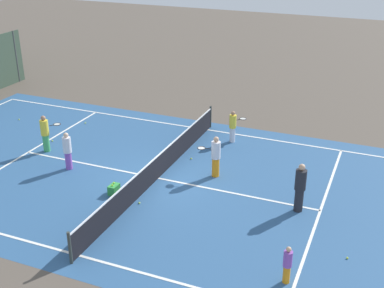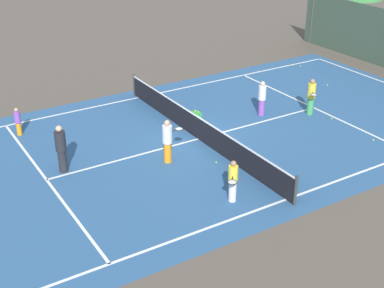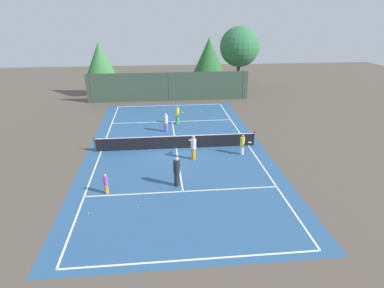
{
  "view_description": "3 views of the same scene",
  "coord_description": "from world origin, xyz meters",
  "px_view_note": "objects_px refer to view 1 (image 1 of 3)",
  "views": [
    {
      "loc": [
        -15.97,
        -8.1,
        9.44
      ],
      "look_at": [
        0.77,
        -1.15,
        1.38
      ],
      "focal_mm": 47.31,
      "sensor_mm": 36.0,
      "label": 1
    },
    {
      "loc": [
        16.92,
        -10.75,
        9.64
      ],
      "look_at": [
        1.5,
        -1.23,
        0.72
      ],
      "focal_mm": 50.55,
      "sensor_mm": 36.0,
      "label": 2
    },
    {
      "loc": [
        -1.18,
        -22.92,
        9.65
      ],
      "look_at": [
        1.07,
        -1.1,
        0.75
      ],
      "focal_mm": 31.16,
      "sensor_mm": 36.0,
      "label": 3
    }
  ],
  "objects_px": {
    "player_5": "(45,133)",
    "tennis_ball_2": "(85,123)",
    "tennis_ball_4": "(191,158)",
    "player_0": "(68,151)",
    "tennis_ball_0": "(52,141)",
    "player_2": "(287,264)",
    "player_4": "(233,126)",
    "tennis_ball_6": "(19,119)",
    "tennis_ball_9": "(347,258)",
    "tennis_ball_7": "(139,203)",
    "player_1": "(300,187)",
    "player_3": "(216,156)",
    "ball_crate": "(114,189)"
  },
  "relations": [
    {
      "from": "player_0",
      "to": "tennis_ball_0",
      "type": "distance_m",
      "value": 3.23
    },
    {
      "from": "player_5",
      "to": "tennis_ball_4",
      "type": "bearing_deg",
      "value": -74.94
    },
    {
      "from": "tennis_ball_4",
      "to": "player_4",
      "type": "bearing_deg",
      "value": -22.77
    },
    {
      "from": "player_5",
      "to": "tennis_ball_7",
      "type": "bearing_deg",
      "value": -112.72
    },
    {
      "from": "player_0",
      "to": "tennis_ball_7",
      "type": "bearing_deg",
      "value": -109.23
    },
    {
      "from": "tennis_ball_4",
      "to": "tennis_ball_0",
      "type": "bearing_deg",
      "value": 96.19
    },
    {
      "from": "tennis_ball_9",
      "to": "player_3",
      "type": "bearing_deg",
      "value": 57.44
    },
    {
      "from": "player_4",
      "to": "tennis_ball_2",
      "type": "bearing_deg",
      "value": 95.33
    },
    {
      "from": "player_3",
      "to": "tennis_ball_9",
      "type": "relative_size",
      "value": 25.98
    },
    {
      "from": "tennis_ball_4",
      "to": "tennis_ball_6",
      "type": "distance_m",
      "value": 10.02
    },
    {
      "from": "ball_crate",
      "to": "tennis_ball_0",
      "type": "distance_m",
      "value": 6.04
    },
    {
      "from": "tennis_ball_2",
      "to": "tennis_ball_9",
      "type": "xyz_separation_m",
      "value": [
        -6.41,
        -13.63,
        0.0
      ]
    },
    {
      "from": "player_0",
      "to": "tennis_ball_6",
      "type": "bearing_deg",
      "value": 57.18
    },
    {
      "from": "tennis_ball_0",
      "to": "tennis_ball_9",
      "type": "xyz_separation_m",
      "value": [
        -3.91,
        -13.78,
        0.0
      ]
    },
    {
      "from": "player_0",
      "to": "ball_crate",
      "type": "distance_m",
      "value": 3.06
    },
    {
      "from": "tennis_ball_4",
      "to": "tennis_ball_9",
      "type": "height_order",
      "value": "same"
    },
    {
      "from": "tennis_ball_0",
      "to": "tennis_ball_4",
      "type": "height_order",
      "value": "same"
    },
    {
      "from": "player_2",
      "to": "player_5",
      "type": "bearing_deg",
      "value": 68.2
    },
    {
      "from": "tennis_ball_0",
      "to": "tennis_ball_6",
      "type": "relative_size",
      "value": 1.0
    },
    {
      "from": "player_5",
      "to": "tennis_ball_2",
      "type": "xyz_separation_m",
      "value": [
        3.46,
        0.3,
        -0.83
      ]
    },
    {
      "from": "player_2",
      "to": "player_3",
      "type": "height_order",
      "value": "player_3"
    },
    {
      "from": "tennis_ball_4",
      "to": "tennis_ball_7",
      "type": "relative_size",
      "value": 1.0
    },
    {
      "from": "player_4",
      "to": "ball_crate",
      "type": "distance_m",
      "value": 6.88
    },
    {
      "from": "player_1",
      "to": "tennis_ball_7",
      "type": "height_order",
      "value": "player_1"
    },
    {
      "from": "tennis_ball_0",
      "to": "tennis_ball_4",
      "type": "bearing_deg",
      "value": -83.81
    },
    {
      "from": "tennis_ball_9",
      "to": "player_1",
      "type": "bearing_deg",
      "value": 41.7
    },
    {
      "from": "tennis_ball_2",
      "to": "player_4",
      "type": "bearing_deg",
      "value": -84.67
    },
    {
      "from": "player_2",
      "to": "tennis_ball_0",
      "type": "bearing_deg",
      "value": 65.15
    },
    {
      "from": "player_0",
      "to": "tennis_ball_9",
      "type": "xyz_separation_m",
      "value": [
        -1.87,
        -11.4,
        -0.79
      ]
    },
    {
      "from": "player_0",
      "to": "player_1",
      "type": "xyz_separation_m",
      "value": [
        0.35,
        -9.42,
        0.11
      ]
    },
    {
      "from": "tennis_ball_2",
      "to": "tennis_ball_4",
      "type": "distance_m",
      "value": 6.78
    },
    {
      "from": "player_3",
      "to": "player_5",
      "type": "distance_m",
      "value": 7.76
    },
    {
      "from": "tennis_ball_0",
      "to": "tennis_ball_2",
      "type": "distance_m",
      "value": 2.51
    },
    {
      "from": "player_3",
      "to": "tennis_ball_0",
      "type": "distance_m",
      "value": 8.23
    },
    {
      "from": "player_0",
      "to": "tennis_ball_9",
      "type": "distance_m",
      "value": 11.58
    },
    {
      "from": "tennis_ball_6",
      "to": "tennis_ball_9",
      "type": "bearing_deg",
      "value": -107.93
    },
    {
      "from": "tennis_ball_4",
      "to": "player_0",
      "type": "bearing_deg",
      "value": 122.7
    },
    {
      "from": "player_2",
      "to": "tennis_ball_2",
      "type": "height_order",
      "value": "player_2"
    },
    {
      "from": "tennis_ball_0",
      "to": "tennis_ball_2",
      "type": "xyz_separation_m",
      "value": [
        2.5,
        -0.15,
        0.0
      ]
    },
    {
      "from": "tennis_ball_0",
      "to": "tennis_ball_9",
      "type": "distance_m",
      "value": 14.32
    },
    {
      "from": "player_1",
      "to": "ball_crate",
      "type": "distance_m",
      "value": 6.84
    },
    {
      "from": "tennis_ball_0",
      "to": "player_1",
      "type": "bearing_deg",
      "value": -98.18
    },
    {
      "from": "tennis_ball_7",
      "to": "player_5",
      "type": "bearing_deg",
      "value": 67.28
    },
    {
      "from": "player_3",
      "to": "ball_crate",
      "type": "height_order",
      "value": "player_3"
    },
    {
      "from": "tennis_ball_4",
      "to": "tennis_ball_6",
      "type": "relative_size",
      "value": 1.0
    },
    {
      "from": "player_2",
      "to": "player_4",
      "type": "bearing_deg",
      "value": 27.09
    },
    {
      "from": "tennis_ball_2",
      "to": "ball_crate",
      "type": "bearing_deg",
      "value": -138.36
    },
    {
      "from": "player_5",
      "to": "tennis_ball_2",
      "type": "bearing_deg",
      "value": 5.0
    },
    {
      "from": "player_0",
      "to": "tennis_ball_6",
      "type": "distance_m",
      "value": 6.79
    },
    {
      "from": "player_5",
      "to": "tennis_ball_7",
      "type": "distance_m",
      "value": 6.49
    }
  ]
}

